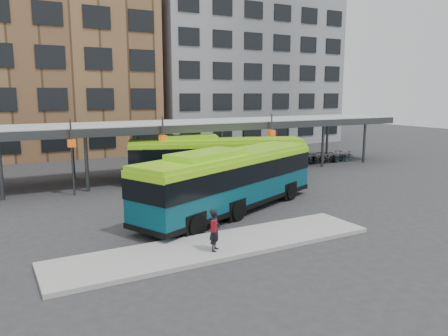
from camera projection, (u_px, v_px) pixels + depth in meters
ground at (282, 213)px, 23.39m from camera, size 120.00×120.00×0.00m
boarding_island at (219, 246)px, 18.16m from camera, size 14.00×3.00×0.18m
canopy at (184, 125)px, 33.80m from camera, size 40.00×6.53×4.80m
building_brick at (17, 47)px, 44.38m from camera, size 26.00×14.00×22.00m
building_grey at (237, 65)px, 56.92m from camera, size 24.00×14.00×20.00m
bus_front at (231, 178)px, 23.46m from camera, size 12.72×7.57×3.50m
bus_rear at (216, 158)px, 31.33m from camera, size 12.51×6.68×3.41m
pedestrian at (215, 230)px, 17.21m from camera, size 0.71×0.73×1.70m
bike_rack at (323, 158)px, 40.14m from camera, size 7.41×1.56×1.08m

